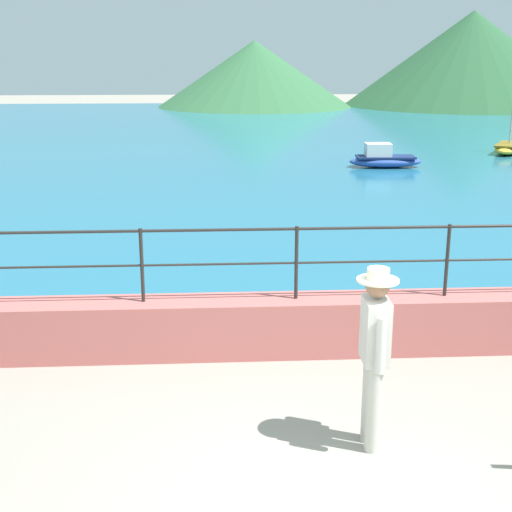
{
  "coord_description": "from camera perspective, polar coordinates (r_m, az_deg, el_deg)",
  "views": [
    {
      "loc": [
        -0.96,
        -4.91,
        3.57
      ],
      "look_at": [
        -0.46,
        3.7,
        1.1
      ],
      "focal_mm": 49.82,
      "sensor_mm": 36.0,
      "label": 1
    }
  ],
  "objects": [
    {
      "name": "promenade_wall",
      "position": [
        8.78,
        3.18,
        -5.56
      ],
      "size": [
        20.0,
        0.56,
        0.7
      ],
      "primitive_type": "cube",
      "color": "#BC605B",
      "rests_on": "ground"
    },
    {
      "name": "lake_water",
      "position": [
        30.97,
        -1.57,
        9.41
      ],
      "size": [
        64.0,
        44.32,
        0.06
      ],
      "primitive_type": "cube",
      "color": "#236B89",
      "rests_on": "ground"
    },
    {
      "name": "person_walking",
      "position": [
        6.59,
        9.49,
        -7.41
      ],
      "size": [
        0.38,
        0.57,
        1.75
      ],
      "color": "beige",
      "rests_on": "ground"
    },
    {
      "name": "ground_plane",
      "position": [
        6.15,
        6.66,
        -19.66
      ],
      "size": [
        120.0,
        120.0,
        0.0
      ],
      "primitive_type": "plane",
      "color": "gray"
    },
    {
      "name": "hill_secondary",
      "position": [
        49.46,
        -0.11,
        14.4
      ],
      "size": [
        13.3,
        13.3,
        4.41
      ],
      "primitive_type": "cone",
      "color": "#33663D",
      "rests_on": "ground"
    },
    {
      "name": "boat_1",
      "position": [
        23.17,
        10.24,
        7.68
      ],
      "size": [
        2.34,
        1.01,
        0.76
      ],
      "color": "#2D4C9E",
      "rests_on": "lake_water"
    },
    {
      "name": "railing",
      "position": [
        8.47,
        3.28,
        0.58
      ],
      "size": [
        18.44,
        0.04,
        0.9
      ],
      "color": "#282623",
      "rests_on": "promenade_wall"
    },
    {
      "name": "hill_main",
      "position": [
        52.71,
        16.88,
        14.91
      ],
      "size": [
        17.28,
        17.28,
        6.38
      ],
      "primitive_type": "cone",
      "color": "#285633",
      "rests_on": "ground"
    },
    {
      "name": "boat_0",
      "position": [
        27.58,
        19.62,
        8.19
      ],
      "size": [
        1.95,
        2.44,
        2.13
      ],
      "color": "gold",
      "rests_on": "lake_water"
    }
  ]
}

